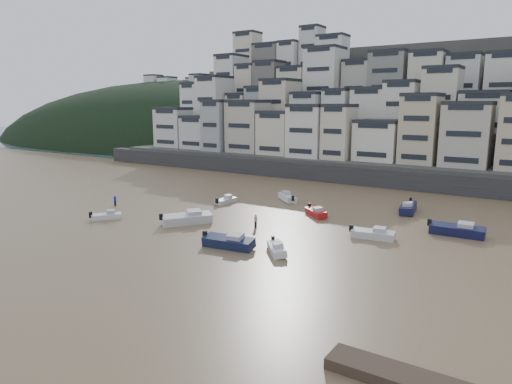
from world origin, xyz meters
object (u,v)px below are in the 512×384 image
Objects in this scene: boat_b at (277,247)px; boat_c at (187,217)px; boat_e at (316,211)px; person_blue at (115,200)px; boat_d at (373,233)px; boat_a at (229,240)px; boat_j at (106,215)px; boat_h at (287,196)px; boat_f at (226,200)px; boat_i at (408,206)px; boat_g at (457,228)px; person_pink at (256,221)px.

boat_c is at bearing -144.85° from boat_b.
boat_e is 31.08m from person_blue.
boat_a is at bearing -142.89° from boat_d.
boat_b is 0.93× the size of boat_e.
boat_c is 11.76m from boat_j.
boat_b is at bearing 159.29° from boat_h.
boat_c is 16.88m from person_blue.
boat_f is 2.56× the size of person_blue.
boat_h is 0.85× the size of boat_i.
boat_c is at bearing 146.19° from boat_a.
boat_a is 1.17× the size of boat_d.
boat_j is at bearing -169.71° from boat_d.
boat_g is 1.21× the size of boat_h.
person_blue is 25.28m from person_pink.
boat_c reaches higher than boat_e.
boat_d reaches higher than boat_j.
person_blue is at bearing -168.14° from boat_g.
boat_b is 17.57m from boat_e.
boat_c is at bearing -53.67° from boat_i.
boat_i is at bearing 82.88° from boat_d.
boat_e is 29.09m from boat_j.
boat_c is at bearing -91.67° from boat_e.
person_blue reaches higher than boat_h.
boat_a reaches higher than boat_e.
boat_c reaches higher than boat_j.
boat_f is at bearing -137.79° from boat_e.
person_pink is at bearing -29.91° from boat_j.
person_blue reaches higher than boat_a.
boat_c is at bearing 121.38° from boat_h.
boat_i is 44.38m from person_blue.
boat_h reaches higher than boat_j.
boat_i is (18.65, 2.78, 0.13)m from boat_h.
boat_h is 18.86m from boat_i.
boat_d is (22.74, 7.01, -0.23)m from boat_c.
boat_d is at bearing -141.54° from boat_g.
boat_f is 10.14m from boat_h.
boat_i is at bearing 130.44° from boat_g.
boat_a reaches higher than boat_f.
boat_g is 1.58× the size of boat_j.
boat_a reaches higher than boat_j.
person_pink reaches higher than boat_b.
person_pink is (-2.14, 8.67, 0.00)m from boat_a.
person_blue is at bearing -118.03° from boat_e.
person_blue is (-32.76, 5.93, 0.22)m from boat_b.
boat_f is (-14.04, 18.09, -0.26)m from boat_a.
person_pink is at bearing -175.90° from boat_b.
person_pink is (-22.24, -10.26, -0.05)m from boat_g.
boat_j is (-14.88, -24.16, -0.18)m from boat_h.
boat_f is 34.15m from boat_g.
boat_c is 1.67× the size of boat_j.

